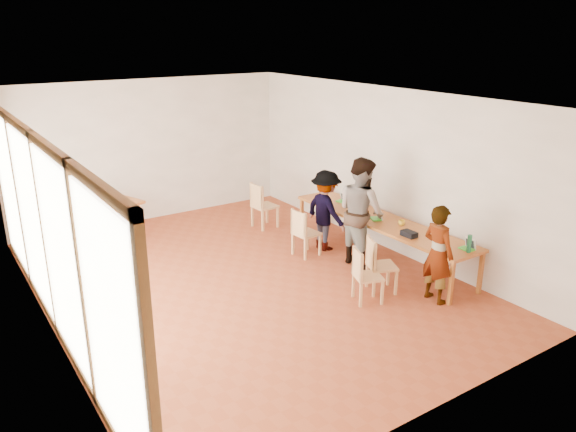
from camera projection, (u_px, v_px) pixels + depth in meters
name	position (u px, v px, depth m)	size (l,w,h in m)	color
ground	(245.00, 281.00, 9.28)	(8.00, 8.00, 0.00)	#9E4626
wall_back	(150.00, 151.00, 11.95)	(6.00, 0.10, 3.00)	silver
wall_front	(439.00, 288.00, 5.65)	(6.00, 0.10, 3.00)	silver
wall_right	(384.00, 169.00, 10.39)	(0.10, 8.00, 3.00)	silver
window_wall	(43.00, 231.00, 7.24)	(0.10, 8.00, 3.00)	white
ceiling	(240.00, 96.00, 8.32)	(6.00, 8.00, 0.04)	white
communal_table	(380.00, 222.00, 9.99)	(0.80, 4.00, 0.75)	#A26124
side_table	(113.00, 206.00, 10.98)	(0.90, 0.90, 0.75)	#A26124
chair_near	(363.00, 270.00, 8.44)	(0.51, 0.51, 0.45)	tan
chair_mid	(377.00, 259.00, 8.76)	(0.55, 0.55, 0.48)	tan
chair_far	(303.00, 228.00, 10.14)	(0.45, 0.45, 0.47)	tan
chair_empty	(261.00, 201.00, 11.58)	(0.48, 0.48, 0.51)	tan
chair_spare	(92.00, 281.00, 7.91)	(0.61, 0.61, 0.52)	tan
person_near	(438.00, 254.00, 8.41)	(0.56, 0.37, 1.53)	gray
person_mid	(361.00, 211.00, 9.73)	(0.93, 0.73, 1.92)	gray
person_far	(326.00, 210.00, 10.43)	(0.98, 0.56, 1.52)	gray
laptop_near	(468.00, 246.00, 8.62)	(0.19, 0.22, 0.18)	green
laptop_mid	(377.00, 217.00, 9.96)	(0.25, 0.26, 0.18)	green
laptop_far	(343.00, 199.00, 10.98)	(0.22, 0.24, 0.18)	green
yellow_mug	(402.00, 223.00, 9.66)	(0.12, 0.12, 0.09)	gold
green_bottle	(469.00, 244.00, 8.47)	(0.07, 0.07, 0.28)	#1B6C41
clear_glass	(363.00, 213.00, 10.15)	(0.07, 0.07, 0.09)	silver
condiment_cup	(360.00, 208.00, 10.52)	(0.08, 0.08, 0.06)	white
pink_phone	(349.00, 199.00, 11.10)	(0.05, 0.10, 0.01)	#C13956
black_pouch	(409.00, 234.00, 9.14)	(0.16, 0.26, 0.09)	black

